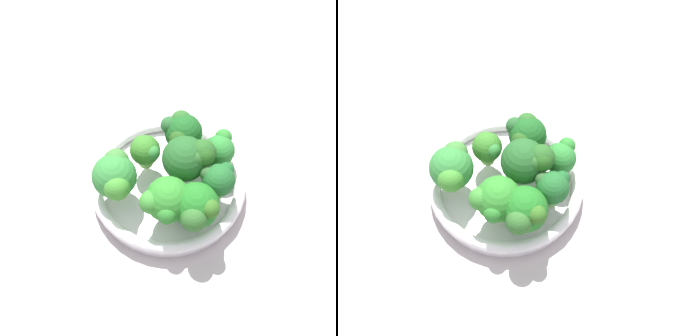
% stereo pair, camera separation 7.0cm
% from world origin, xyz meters
% --- Properties ---
extents(ground_plane, '(1.30, 1.30, 0.03)m').
position_xyz_m(ground_plane, '(0.00, 0.00, -0.01)').
color(ground_plane, '#ACA0A0').
extents(bowl, '(0.24, 0.24, 0.03)m').
position_xyz_m(bowl, '(0.02, 0.01, 0.02)').
color(bowl, white).
rests_on(bowl, ground_plane).
extents(broccoli_floret_0, '(0.05, 0.05, 0.06)m').
position_xyz_m(broccoli_floret_0, '(0.01, -0.03, 0.07)').
color(broccoli_floret_0, '#83BF59').
rests_on(broccoli_floret_0, bowl).
extents(broccoli_floret_1, '(0.07, 0.08, 0.08)m').
position_xyz_m(broccoli_floret_1, '(-0.00, 0.04, 0.08)').
color(broccoli_floret_1, '#7AC356').
rests_on(broccoli_floret_1, bowl).
extents(broccoli_floret_2, '(0.07, 0.07, 0.07)m').
position_xyz_m(broccoli_floret_2, '(0.07, 0.04, 0.07)').
color(broccoli_floret_2, '#8FD062').
rests_on(broccoli_floret_2, bowl).
extents(broccoli_floret_3, '(0.06, 0.05, 0.06)m').
position_xyz_m(broccoli_floret_3, '(-0.04, 0.07, 0.07)').
color(broccoli_floret_3, '#8DD162').
rests_on(broccoli_floret_3, bowl).
extents(broccoli_floret_4, '(0.07, 0.07, 0.07)m').
position_xyz_m(broccoli_floret_4, '(0.06, 0.08, 0.07)').
color(broccoli_floret_4, '#75B95C').
rests_on(broccoli_floret_4, bowl).
extents(broccoli_floret_5, '(0.06, 0.06, 0.08)m').
position_xyz_m(broccoli_floret_5, '(-0.04, 0.01, 0.08)').
color(broccoli_floret_5, '#99CA6E').
rests_on(broccoli_floret_5, bowl).
extents(broccoli_floret_6, '(0.05, 0.05, 0.06)m').
position_xyz_m(broccoli_floret_6, '(0.01, 0.09, 0.07)').
color(broccoli_floret_6, '#85CD5F').
rests_on(broccoli_floret_6, bowl).
extents(broccoli_floret_7, '(0.07, 0.07, 0.07)m').
position_xyz_m(broccoli_floret_7, '(0.07, -0.05, 0.07)').
color(broccoli_floret_7, '#9BD863').
rests_on(broccoli_floret_7, bowl).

